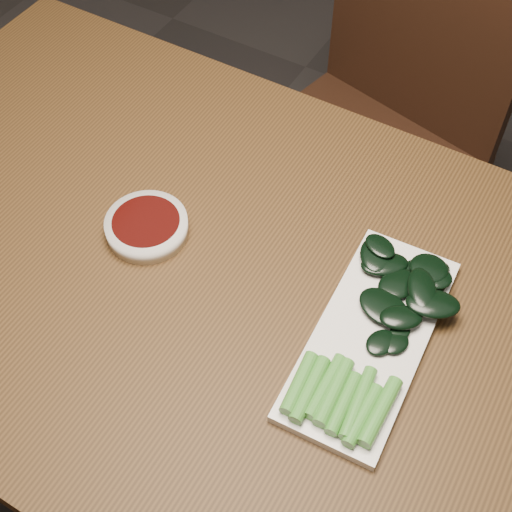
% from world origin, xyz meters
% --- Properties ---
extents(ground, '(6.00, 6.00, 0.00)m').
position_xyz_m(ground, '(0.00, 0.00, 0.00)').
color(ground, '#282626').
rests_on(ground, ground).
extents(table, '(1.40, 0.80, 0.75)m').
position_xyz_m(table, '(0.00, 0.00, 0.68)').
color(table, '#432B13').
rests_on(table, ground).
extents(chair_far, '(0.55, 0.55, 0.89)m').
position_xyz_m(chair_far, '(-0.06, 0.65, 0.49)').
color(chair_far, black).
rests_on(chair_far, ground).
extents(sauce_bowl, '(0.12, 0.12, 0.03)m').
position_xyz_m(sauce_bowl, '(-0.17, 0.01, 0.76)').
color(sauce_bowl, white).
rests_on(sauce_bowl, table).
extents(serving_plate, '(0.16, 0.34, 0.01)m').
position_xyz_m(serving_plate, '(0.20, 0.01, 0.76)').
color(serving_plate, white).
rests_on(serving_plate, table).
extents(gai_lan, '(0.18, 0.33, 0.03)m').
position_xyz_m(gai_lan, '(0.21, 0.02, 0.77)').
color(gai_lan, '#479332').
rests_on(gai_lan, serving_plate).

